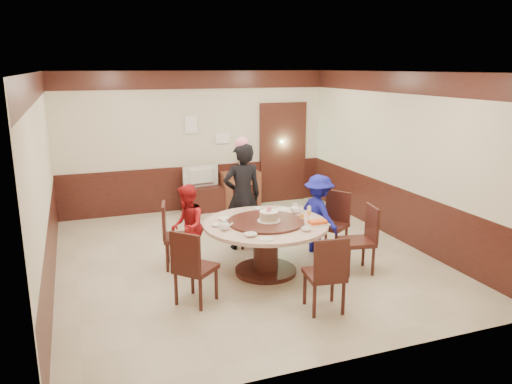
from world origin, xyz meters
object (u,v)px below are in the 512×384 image
object	(u,v)px
banquet_table	(266,237)
person_standing	(242,196)
television	(202,177)
shrimp_platter	(317,223)
person_blue	(319,214)
tv_stand	(203,199)
thermos	(241,163)
person_red	(187,227)
birthday_cake	(269,216)
side_cabinet	(240,189)

from	to	relation	value
banquet_table	person_standing	bearing A→B (deg)	88.83
television	shrimp_platter	bearing A→B (deg)	92.83
person_standing	person_blue	bearing A→B (deg)	149.52
shrimp_platter	tv_stand	world-z (taller)	shrimp_platter
tv_stand	thermos	size ratio (longest dim) A/B	2.24
person_red	birthday_cake	distance (m)	1.22
person_blue	thermos	xyz separation A→B (m)	(-0.28, 2.97, 0.31)
banquet_table	side_cabinet	bearing A→B (deg)	77.43
person_blue	television	size ratio (longest dim) A/B	1.67
television	thermos	bearing A→B (deg)	174.35
person_red	tv_stand	bearing A→B (deg)	173.03
television	side_cabinet	distance (m)	0.89
television	person_standing	bearing A→B (deg)	84.30
person_standing	thermos	xyz separation A→B (m)	(0.77, 2.35, 0.08)
person_standing	television	bearing A→B (deg)	-88.08
shrimp_platter	person_blue	bearing A→B (deg)	61.47
person_blue	side_cabinet	bearing A→B (deg)	-6.96
side_cabinet	person_blue	bearing A→B (deg)	-84.11
person_red	side_cabinet	bearing A→B (deg)	159.65
person_red	birthday_cake	bearing A→B (deg)	69.71
person_standing	side_cabinet	distance (m)	2.51
thermos	tv_stand	bearing A→B (deg)	-177.99
person_standing	shrimp_platter	size ratio (longest dim) A/B	5.76
side_cabinet	person_standing	bearing A→B (deg)	-107.56
person_red	person_blue	bearing A→B (deg)	97.74
person_red	tv_stand	world-z (taller)	person_red
banquet_table	side_cabinet	distance (m)	3.52
banquet_table	person_red	size ratio (longest dim) A/B	1.42
person_blue	side_cabinet	distance (m)	2.99
person_red	birthday_cake	size ratio (longest dim) A/B	3.87
person_standing	thermos	world-z (taller)	person_standing
thermos	person_blue	bearing A→B (deg)	-84.69
person_blue	thermos	distance (m)	3.00
banquet_table	shrimp_platter	bearing A→B (deg)	-27.75
person_red	thermos	distance (m)	3.36
birthday_cake	person_red	bearing A→B (deg)	148.30
television	thermos	world-z (taller)	thermos
birthday_cake	side_cabinet	xyz separation A→B (m)	(0.73, 3.46, -0.48)
person_red	television	xyz separation A→B (m)	(0.93, 2.80, 0.10)
person_blue	shrimp_platter	bearing A→B (deg)	138.62
person_blue	birthday_cake	distance (m)	1.17
person_blue	birthday_cake	bearing A→B (deg)	102.78
person_red	side_cabinet	distance (m)	3.34
person_red	shrimp_platter	bearing A→B (deg)	71.50
banquet_table	person_blue	bearing A→B (deg)	23.59
banquet_table	birthday_cake	distance (m)	0.32
person_standing	person_blue	distance (m)	1.24
tv_stand	person_blue	bearing A→B (deg)	-68.97
banquet_table	birthday_cake	xyz separation A→B (m)	(0.03, -0.03, 0.32)
television	person_red	bearing A→B (deg)	63.96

